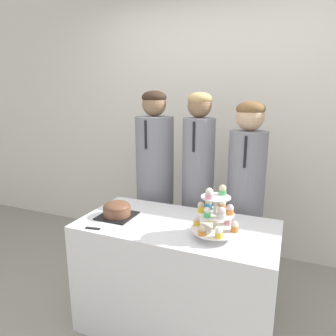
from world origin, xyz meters
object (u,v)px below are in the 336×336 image
at_px(student_2, 245,206).
at_px(student_0, 155,192).
at_px(cake_knife, 101,230).
at_px(cupcake_stand, 216,215).
at_px(round_cake, 117,209).
at_px(student_1, 197,196).

bearing_deg(student_2, student_0, 180.00).
bearing_deg(student_0, cake_knife, -89.01).
distance_m(cake_knife, cupcake_stand, 0.70).
relative_size(cake_knife, student_0, 0.20).
bearing_deg(round_cake, student_1, 56.49).
bearing_deg(cake_knife, round_cake, 87.44).
relative_size(round_cake, cake_knife, 0.72).
bearing_deg(student_2, cake_knife, -132.58).
relative_size(student_1, student_2, 1.04).
distance_m(round_cake, cupcake_stand, 0.69).
xyz_separation_m(round_cake, student_1, (0.39, 0.58, -0.04)).
bearing_deg(cupcake_stand, student_2, 83.23).
height_order(round_cake, cake_knife, round_cake).
bearing_deg(student_0, round_cake, -91.03).
bearing_deg(cupcake_stand, round_cake, 176.20).
xyz_separation_m(cake_knife, student_1, (0.36, 0.80, 0.01)).
xyz_separation_m(cupcake_stand, student_2, (0.07, 0.63, -0.15)).
bearing_deg(student_2, cupcake_stand, -96.77).
bearing_deg(student_1, round_cake, -123.51).
relative_size(round_cake, student_0, 0.14).
bearing_deg(student_2, student_1, -180.00).
relative_size(cupcake_stand, student_0, 0.19).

